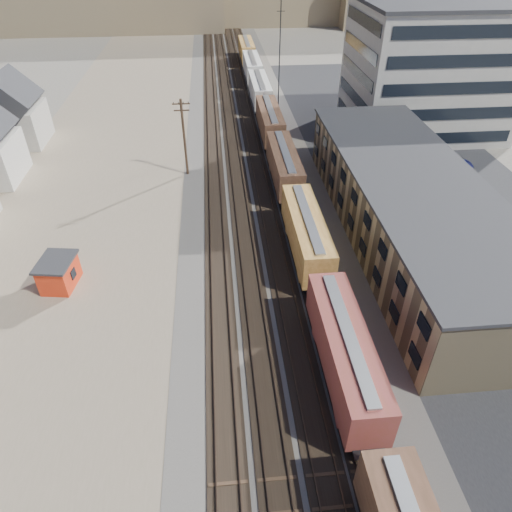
{
  "coord_description": "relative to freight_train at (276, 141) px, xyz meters",
  "views": [
    {
      "loc": [
        -4.6,
        -13.93,
        27.83
      ],
      "look_at": [
        -1.51,
        18.98,
        3.0
      ],
      "focal_mm": 32.0,
      "sensor_mm": 36.0,
      "label": 1
    }
  ],
  "objects": [
    {
      "name": "ground",
      "position": [
        -3.8,
        -45.38,
        -2.79
      ],
      "size": [
        300.0,
        300.0,
        0.0
      ],
      "primitive_type": "plane",
      "color": "#6B6356",
      "rests_on": "ground"
    },
    {
      "name": "ballast_bed",
      "position": [
        -3.8,
        4.62,
        -2.76
      ],
      "size": [
        18.0,
        200.0,
        0.06
      ],
      "primitive_type": "cube",
      "color": "#4C4742",
      "rests_on": "ground"
    },
    {
      "name": "dirt_yard",
      "position": [
        -23.8,
        -5.38,
        -2.78
      ],
      "size": [
        24.0,
        180.0,
        0.03
      ],
      "primitive_type": "cube",
      "color": "#817158",
      "rests_on": "ground"
    },
    {
      "name": "asphalt_lot",
      "position": [
        18.2,
        -10.38,
        -2.77
      ],
      "size": [
        26.0,
        120.0,
        0.04
      ],
      "primitive_type": "cube",
      "color": "#232326",
      "rests_on": "ground"
    },
    {
      "name": "rail_tracks",
      "position": [
        -4.35,
        4.62,
        -2.68
      ],
      "size": [
        11.4,
        200.0,
        0.24
      ],
      "color": "black",
      "rests_on": "ground"
    },
    {
      "name": "freight_train",
      "position": [
        0.0,
        0.0,
        0.0
      ],
      "size": [
        3.0,
        119.74,
        4.46
      ],
      "color": "black",
      "rests_on": "ground"
    },
    {
      "name": "warehouse",
      "position": [
        11.18,
        -20.38,
        0.86
      ],
      "size": [
        12.4,
        40.4,
        7.25
      ],
      "color": "#9D8962",
      "rests_on": "ground"
    },
    {
      "name": "office_tower",
      "position": [
        24.15,
        9.57,
        6.47
      ],
      "size": [
        22.6,
        18.6,
        18.45
      ],
      "color": "#9E998E",
      "rests_on": "ground"
    },
    {
      "name": "utility_pole_north",
      "position": [
        -12.3,
        -3.38,
        2.5
      ],
      "size": [
        2.2,
        0.32,
        10.0
      ],
      "color": "#382619",
      "rests_on": "ground"
    },
    {
      "name": "radio_mast",
      "position": [
        2.2,
        14.62,
        6.33
      ],
      "size": [
        1.2,
        0.16,
        18.0
      ],
      "color": "black",
      "rests_on": "ground"
    },
    {
      "name": "maintenance_shed",
      "position": [
        -23.42,
        -25.22,
        -1.34
      ],
      "size": [
        3.55,
        4.29,
        2.85
      ],
      "color": "red",
      "rests_on": "ground"
    },
    {
      "name": "parked_car_blue",
      "position": [
        23.38,
        -4.86,
        -1.98
      ],
      "size": [
        6.31,
        5.6,
        1.62
      ],
      "primitive_type": "imported",
      "rotation": [
        0.0,
        0.0,
        0.95
      ],
      "color": "navy",
      "rests_on": "ground"
    },
    {
      "name": "parked_car_far",
      "position": [
        29.24,
        8.29,
        -2.12
      ],
      "size": [
        2.13,
        4.11,
        1.34
      ],
      "primitive_type": "imported",
      "rotation": [
        0.0,
        0.0,
        -0.14
      ],
      "color": "silver",
      "rests_on": "ground"
    }
  ]
}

